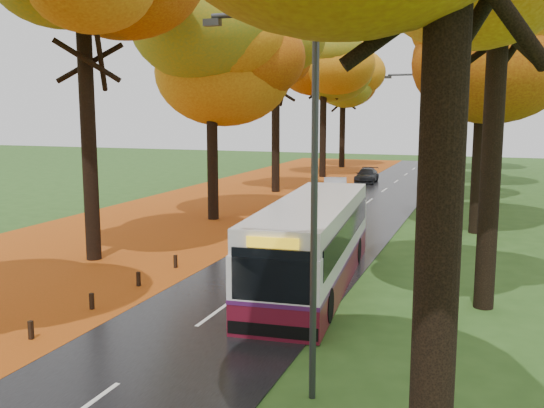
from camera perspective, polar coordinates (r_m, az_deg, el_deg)
The scene contains 13 objects.
road at distance 30.15m, azimuth 5.16°, elevation -2.68°, with size 6.50×90.00×0.04m, color black.
centre_line at distance 30.15m, azimuth 5.16°, elevation -2.63°, with size 0.12×90.00×0.01m, color silver.
leaf_verge at distance 33.55m, azimuth -9.88°, elevation -1.62°, with size 12.00×90.00×0.02m, color #883F0C.
leaf_drift at distance 31.05m, azimuth -0.30°, elevation -2.26°, with size 0.90×90.00×0.01m, color #B14712.
trees_left at distance 34.16m, azimuth -5.80°, elevation 14.70°, with size 9.20×74.00×13.88m.
trees_right at distance 30.72m, azimuth 19.96°, elevation 15.18°, with size 9.30×74.20×13.96m.
streetlamp_near at distance 12.18m, azimuth 2.87°, elevation 2.70°, with size 2.45×0.18×8.00m.
streetlamp_mid at distance 33.79m, azimuth 14.00°, elevation 6.36°, with size 2.45×0.18×8.00m.
streetlamp_far at distance 55.71m, azimuth 16.43°, elevation 7.13°, with size 2.45×0.18×8.00m.
bus at distance 20.91m, azimuth 3.83°, elevation -3.49°, with size 3.52×11.21×2.90m.
car_white at distance 35.42m, azimuth 3.59°, elevation 0.28°, with size 1.70×4.23×1.44m, color silver.
car_silver at distance 41.18m, azimuth 5.96°, elevation 1.44°, with size 1.52×4.36×1.44m, color #A1A3A9.
car_dark at distance 51.26m, azimuth 8.91°, elevation 2.68°, with size 1.63×4.01×1.16m, color black.
Camera 1 is at (7.51, -3.58, 6.01)m, focal length 40.00 mm.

